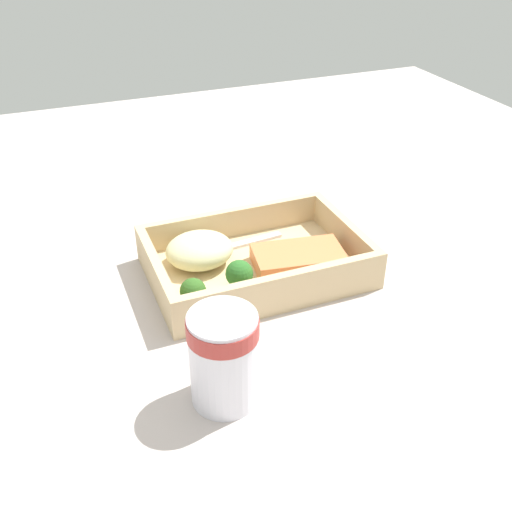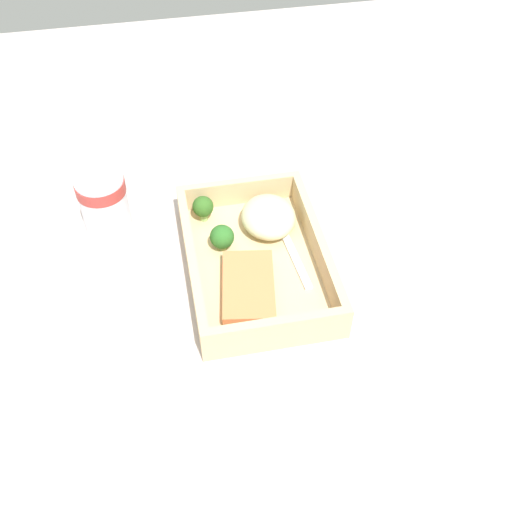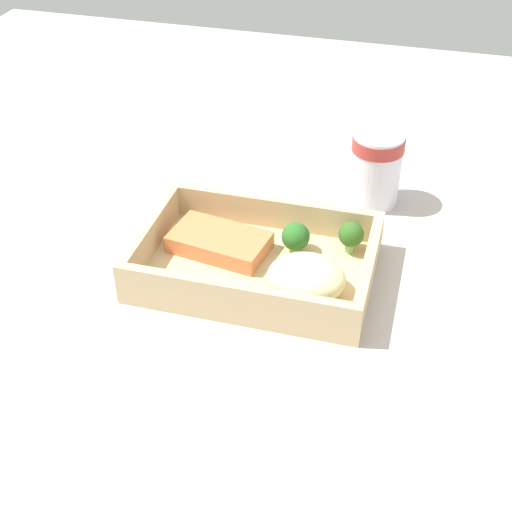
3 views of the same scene
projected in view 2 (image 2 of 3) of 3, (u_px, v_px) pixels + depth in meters
ground_plane at (256, 274)px, 85.48cm from camera, size 160.00×160.00×2.00cm
takeout_tray at (256, 266)px, 84.32cm from camera, size 27.87×18.91×1.20cm
tray_rim at (256, 253)px, 82.38cm from camera, size 27.87×18.91×4.11cm
salmon_fillet at (248, 288)px, 79.30cm from camera, size 12.74×8.60×2.23cm
mashed_potatoes at (268, 217)px, 87.29cm from camera, size 8.99×7.96×4.24cm
broccoli_floret_1 at (203, 207)px, 88.29cm from camera, size 3.15×3.15×4.12cm
broccoli_floret_2 at (222, 237)px, 84.36cm from camera, size 3.47×3.47×3.98cm
fork at (288, 242)px, 86.38cm from camera, size 15.88×3.03×0.44cm
paper_cup at (104, 204)px, 85.51cm from camera, size 6.99×6.99×10.37cm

